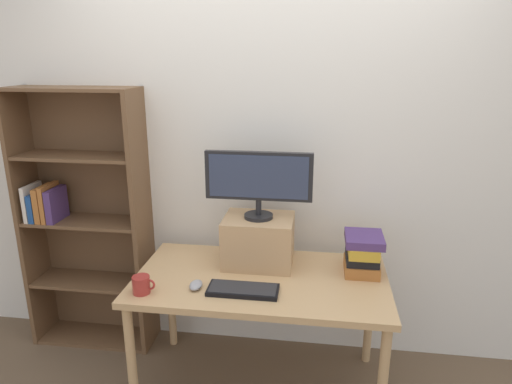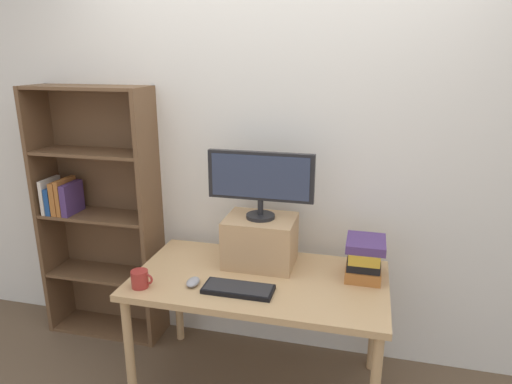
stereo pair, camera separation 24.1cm
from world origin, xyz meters
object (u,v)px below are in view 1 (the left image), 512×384
Objects in this scene: bookshelf_unit at (84,219)px; keyboard at (243,290)px; riser_box at (259,241)px; computer_mouse at (196,285)px; desk at (261,289)px; coffee_mug at (142,285)px; computer_monitor at (259,180)px; book_stack at (363,253)px.

keyboard is at bearing -24.75° from bookshelf_unit.
riser_box reaches higher than computer_mouse.
desk is 11.51× the size of coffee_mug.
bookshelf_unit is 1.02m from computer_mouse.
computer_monitor is at bearing 50.63° from computer_mouse.
coffee_mug reaches higher than desk.
keyboard is at bearing -0.91° from computer_mouse.
riser_box is at bearing 101.98° from desk.
desk is 3.78× the size of keyboard.
computer_mouse is (-0.32, -0.17, 0.09)m from desk.
riser_box is at bearing 176.93° from book_stack.
bookshelf_unit is at bearing 149.58° from computer_mouse.
computer_mouse is at bearing 179.09° from keyboard.
computer_monitor is at bearing -8.49° from bookshelf_unit.
computer_monitor reaches higher than keyboard.
coffee_mug is at bearing -161.72° from computer_mouse.
book_stack is (0.58, -0.03, -0.03)m from riser_box.
riser_box is at bearing 84.71° from keyboard.
computer_mouse reaches higher than desk.
book_stack is (0.55, 0.14, 0.19)m from desk.
keyboard is at bearing 9.12° from coffee_mug.
riser_box is 3.76× the size of computer_mouse.
riser_box is 0.69m from coffee_mug.
computer_mouse is 0.92m from book_stack.
computer_mouse is at bearing -30.42° from bookshelf_unit.
bookshelf_unit is 6.80× the size of book_stack.
bookshelf_unit is 1.17m from riser_box.
keyboard is (1.12, -0.52, -0.14)m from bookshelf_unit.
computer_mouse is (0.87, -0.51, -0.13)m from bookshelf_unit.
keyboard is 1.46× the size of book_stack.
riser_box reaches higher than desk.
computer_monitor is at bearing 38.42° from coffee_mug.
bookshelf_unit reaches higher than computer_monitor.
riser_box is 1.08× the size of keyboard.
coffee_mug is (-0.50, -0.08, 0.03)m from keyboard.
computer_monitor is at bearing 102.08° from desk.
computer_monitor is 2.40× the size of book_stack.
bookshelf_unit is 4.30× the size of riser_box.
bookshelf_unit reaches higher than desk.
computer_monitor is 1.64× the size of keyboard.
coffee_mug is (-1.12, -0.40, -0.07)m from book_stack.
coffee_mug is (-0.26, -0.08, 0.03)m from computer_mouse.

